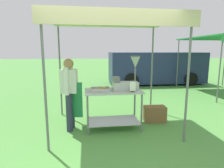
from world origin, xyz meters
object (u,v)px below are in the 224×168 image
at_px(supply_crate, 155,114).
at_px(menu_sign, 133,88).
at_px(donut_tray, 100,90).
at_px(vendor, 70,91).
at_px(stall_canopy, 113,23).
at_px(donut_fryer, 127,79).
at_px(donut_cart, 113,102).
at_px(van_navy, 155,67).

bearing_deg(supply_crate, menu_sign, -143.65).
height_order(donut_tray, vendor, vendor).
height_order(stall_canopy, donut_fryer, stall_canopy).
distance_m(stall_canopy, donut_tray, 1.48).
xyz_separation_m(stall_canopy, donut_cart, (0.00, -0.10, -1.73)).
xyz_separation_m(donut_tray, supply_crate, (1.40, 0.32, -0.73)).
bearing_deg(donut_fryer, vendor, 177.29).
height_order(menu_sign, vendor, vendor).
distance_m(stall_canopy, menu_sign, 1.47).
xyz_separation_m(vendor, supply_crate, (2.07, 0.21, -0.71)).
bearing_deg(stall_canopy, menu_sign, -41.90).
relative_size(donut_tray, vendor, 0.26).
distance_m(donut_cart, van_navy, 6.65).
bearing_deg(stall_canopy, donut_fryer, -15.87).
distance_m(donut_fryer, supply_crate, 1.26).
xyz_separation_m(donut_tray, menu_sign, (0.68, -0.21, 0.07)).
xyz_separation_m(donut_cart, donut_tray, (-0.30, -0.04, 0.29)).
relative_size(donut_cart, supply_crate, 2.28).
bearing_deg(donut_cart, menu_sign, -32.70).
relative_size(stall_canopy, van_navy, 0.55).
bearing_deg(stall_canopy, supply_crate, 9.32).
distance_m(donut_cart, donut_fryer, 0.61).
height_order(stall_canopy, donut_cart, stall_canopy).
distance_m(donut_cart, supply_crate, 1.22).
relative_size(donut_cart, menu_sign, 5.72).
bearing_deg(vendor, stall_canopy, 1.82).
distance_m(donut_tray, van_navy, 6.82).
height_order(donut_tray, menu_sign, menu_sign).
relative_size(stall_canopy, vendor, 1.73).
distance_m(supply_crate, van_navy, 5.97).
bearing_deg(van_navy, stall_canopy, -118.90).
xyz_separation_m(menu_sign, van_navy, (2.78, 6.09, -0.12)).
xyz_separation_m(donut_fryer, supply_crate, (0.78, 0.27, -0.95)).
xyz_separation_m(stall_canopy, donut_tray, (-0.30, -0.13, -1.44)).
bearing_deg(donut_tray, stall_canopy, 24.44).
height_order(supply_crate, van_navy, van_navy).
relative_size(stall_canopy, donut_cart, 2.21).
height_order(vendor, van_navy, van_navy).
relative_size(menu_sign, van_navy, 0.04).
bearing_deg(donut_tray, vendor, 171.16).
distance_m(stall_canopy, supply_crate, 2.44).
bearing_deg(menu_sign, donut_tray, 162.70).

